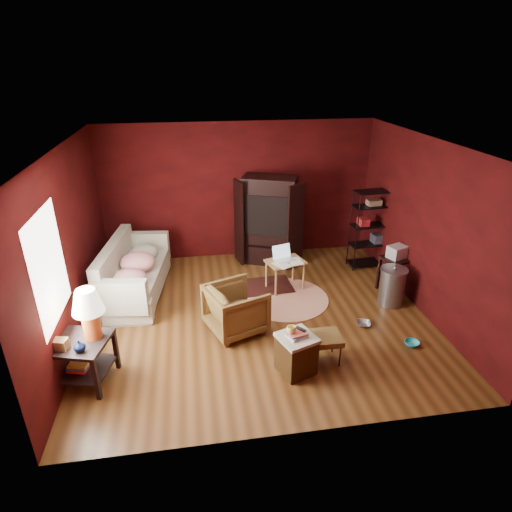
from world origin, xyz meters
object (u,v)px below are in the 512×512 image
Objects in this scene: sofa at (135,276)px; wire_shelving at (372,226)px; side_table at (85,328)px; tv_armoire at (269,219)px; armchair at (236,307)px; hamper at (296,353)px; laptop_desk at (285,264)px.

wire_shelving is (4.56, 0.51, 0.48)m from sofa.
tv_armoire is at bearing 47.18° from side_table.
armchair is 0.46× the size of tv_armoire.
tv_armoire is at bearing 160.93° from wire_shelving.
hamper is 0.41× the size of wire_shelving.
sofa is 2.11m from armchair.
tv_armoire reaches higher than side_table.
armchair is 0.63× the size of side_table.
side_table is 3.66m from laptop_desk.
wire_shelving reaches higher than side_table.
side_table is 1.63× the size of laptop_desk.
side_table is 2.05× the size of hamper.
sofa is 4.62m from wire_shelving.
tv_armoire is 1.13× the size of wire_shelving.
side_table is 4.36m from tv_armoire.
hamper is (2.69, -0.28, -0.50)m from side_table.
side_table is (-0.37, -2.16, 0.40)m from sofa.
side_table reaches higher than sofa.
armchair is at bearing -147.74° from laptop_desk.
sofa is 2.23m from side_table.
armchair reaches higher than sofa.
wire_shelving is at bearing 2.73° from laptop_desk.
side_table is at bearing 173.90° from sofa.
laptop_desk is (1.03, 1.18, 0.09)m from armchair.
hamper is 3.54m from tv_armoire.
side_table is 2.76m from hamper.
sofa is 3.37m from hamper.
wire_shelving reaches higher than sofa.
tv_armoire is 2.04m from wire_shelving.
sofa is 1.53× the size of side_table.
hamper is at bearing -131.42° from wire_shelving.
side_table is 5.61m from wire_shelving.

